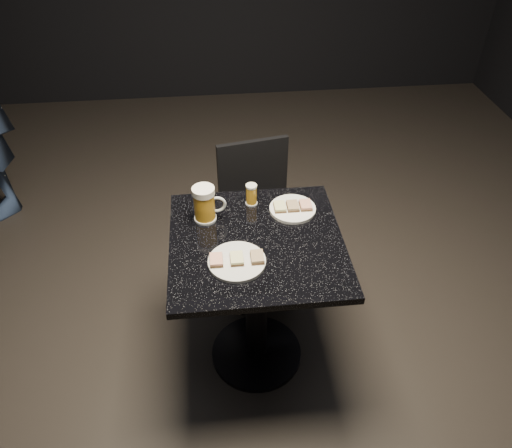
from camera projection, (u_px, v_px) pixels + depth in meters
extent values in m
plane|color=black|center=(256.00, 354.00, 2.48)|extent=(6.00, 6.00, 0.00)
cylinder|color=silver|center=(237.00, 262.00, 1.90)|extent=(0.22, 0.22, 0.01)
cylinder|color=white|center=(293.00, 209.00, 2.15)|extent=(0.20, 0.20, 0.01)
cylinder|color=black|center=(256.00, 352.00, 2.47)|extent=(0.44, 0.44, 0.03)
cylinder|color=black|center=(256.00, 304.00, 2.24)|extent=(0.10, 0.10, 0.69)
cube|color=black|center=(257.00, 243.00, 2.01)|extent=(0.70, 0.70, 0.03)
cylinder|color=white|center=(205.00, 218.00, 2.11)|extent=(0.10, 0.10, 0.01)
cylinder|color=gold|center=(204.00, 206.00, 2.07)|extent=(0.09, 0.09, 0.12)
cylinder|color=white|center=(203.00, 191.00, 2.02)|extent=(0.09, 0.09, 0.03)
torus|color=silver|center=(217.00, 204.00, 2.07)|extent=(0.08, 0.01, 0.08)
cylinder|color=silver|center=(251.00, 203.00, 2.19)|extent=(0.05, 0.05, 0.01)
cylinder|color=gold|center=(251.00, 195.00, 2.17)|extent=(0.05, 0.05, 0.08)
cylinder|color=silver|center=(251.00, 186.00, 2.14)|extent=(0.05, 0.05, 0.01)
cube|color=black|center=(262.00, 226.00, 2.55)|extent=(0.42, 0.42, 0.04)
cylinder|color=black|center=(242.00, 285.00, 2.55)|extent=(0.03, 0.03, 0.43)
cylinder|color=black|center=(298.00, 273.00, 2.62)|extent=(0.03, 0.03, 0.43)
cylinder|color=black|center=(227.00, 246.00, 2.78)|extent=(0.03, 0.03, 0.43)
cylinder|color=black|center=(280.00, 236.00, 2.85)|extent=(0.03, 0.03, 0.43)
cube|color=black|center=(253.00, 172.00, 2.53)|extent=(0.36, 0.09, 0.36)
cube|color=#4C3521|center=(216.00, 261.00, 1.89)|extent=(0.05, 0.07, 0.01)
cube|color=tan|center=(216.00, 259.00, 1.88)|extent=(0.05, 0.07, 0.01)
cube|color=#4C3521|center=(237.00, 259.00, 1.89)|extent=(0.05, 0.07, 0.01)
cube|color=#D1D184|center=(237.00, 258.00, 1.89)|extent=(0.05, 0.07, 0.01)
cube|color=#4C3521|center=(257.00, 258.00, 1.90)|extent=(0.05, 0.07, 0.01)
cube|color=#8C7251|center=(257.00, 256.00, 1.89)|extent=(0.05, 0.07, 0.01)
cube|color=#4C3521|center=(280.00, 208.00, 2.14)|extent=(0.05, 0.07, 0.01)
cube|color=#D1D184|center=(280.00, 206.00, 2.14)|extent=(0.05, 0.07, 0.01)
cube|color=#4C3521|center=(293.00, 207.00, 2.15)|extent=(0.05, 0.07, 0.01)
cube|color=#8C7251|center=(293.00, 205.00, 2.14)|extent=(0.05, 0.07, 0.01)
cube|color=#4C3521|center=(305.00, 206.00, 2.15)|extent=(0.05, 0.07, 0.01)
cube|color=tan|center=(306.00, 204.00, 2.15)|extent=(0.05, 0.07, 0.01)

